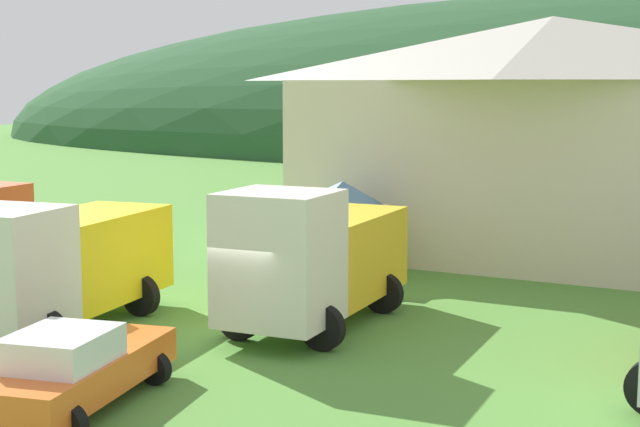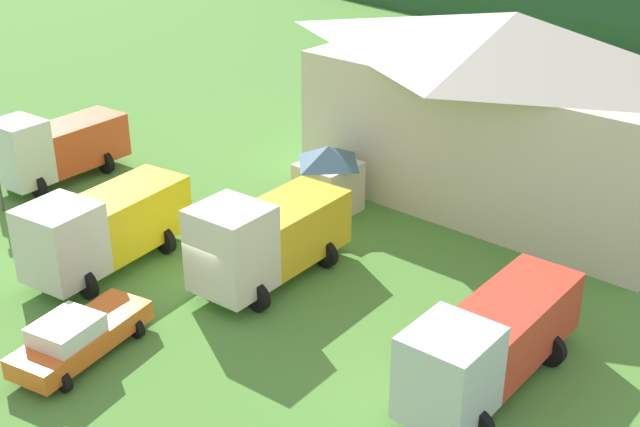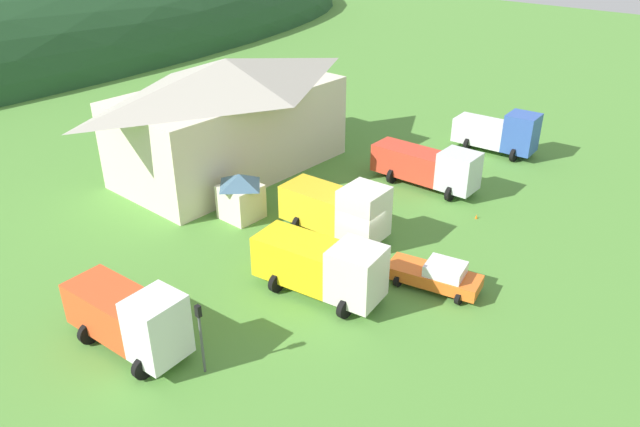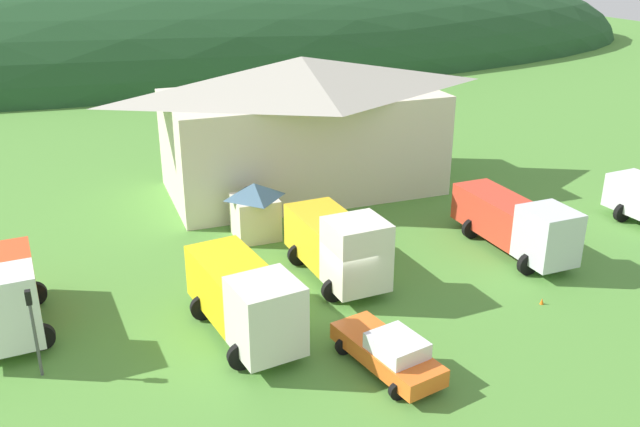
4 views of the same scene
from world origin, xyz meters
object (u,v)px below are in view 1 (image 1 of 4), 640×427
Objects in this scene: play_shed_cream at (342,227)px; flatbed_truck_yellow at (57,261)px; heavy_rig_striped at (312,256)px; service_pickup_orange at (75,368)px; depot_building at (550,135)px.

play_shed_cream is 0.43× the size of flatbed_truck_yellow.
heavy_rig_striped is at bearing -69.95° from play_shed_cream.
depot_building is at bearing 157.65° from service_pickup_orange.
heavy_rig_striped is 1.33× the size of service_pickup_orange.
flatbed_truck_yellow is at bearing -107.76° from play_shed_cream.
flatbed_truck_yellow is at bearing -116.57° from depot_building.
service_pickup_orange is at bearing -84.73° from play_shed_cream.
depot_building reaches higher than service_pickup_orange.
flatbed_truck_yellow is at bearing -61.93° from heavy_rig_striped.
service_pickup_orange is (-3.72, -20.52, -3.61)m from depot_building.
depot_building reaches higher than flatbed_truck_yellow.
flatbed_truck_yellow is (-8.15, -16.29, -2.62)m from depot_building.
play_shed_cream reaches higher than service_pickup_orange.
flatbed_truck_yellow reaches higher than play_shed_cream.
play_shed_cream is 0.59× the size of service_pickup_orange.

